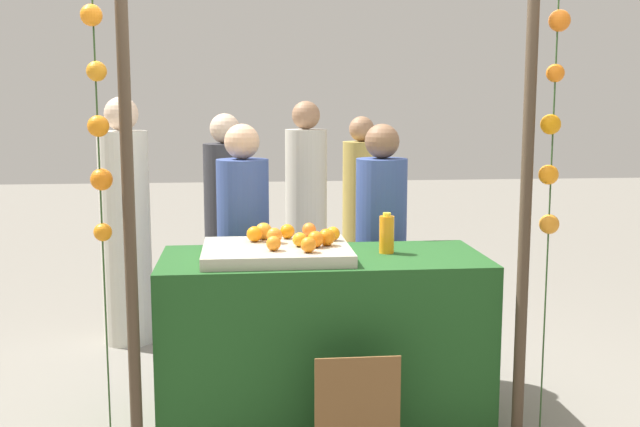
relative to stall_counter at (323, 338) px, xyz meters
name	(u,v)px	position (x,y,z in m)	size (l,w,h in m)	color
ground_plane	(323,417)	(0.00, 0.00, -0.44)	(24.00, 24.00, 0.00)	gray
stall_counter	(323,338)	(0.00, 0.00, 0.00)	(1.68, 0.74, 0.88)	#1E4C1E
orange_tray	(276,252)	(-0.24, -0.02, 0.47)	(0.75, 0.61, 0.06)	#B2AD99
orange_0	(308,245)	(-0.09, -0.20, 0.54)	(0.08, 0.08, 0.08)	orange
orange_1	(287,231)	(-0.17, 0.19, 0.54)	(0.08, 0.08, 0.08)	orange
orange_2	(274,235)	(-0.25, 0.06, 0.54)	(0.08, 0.08, 0.08)	orange
orange_3	(264,231)	(-0.30, 0.18, 0.55)	(0.09, 0.09, 0.09)	orange
orange_4	(309,230)	(-0.05, 0.24, 0.54)	(0.08, 0.08, 0.08)	orange
orange_5	(315,239)	(-0.05, -0.08, 0.54)	(0.08, 0.08, 0.08)	orange
orange_6	(327,237)	(0.02, -0.03, 0.54)	(0.09, 0.09, 0.09)	orange
orange_7	(254,234)	(-0.35, 0.11, 0.54)	(0.08, 0.08, 0.08)	orange
orange_8	(273,243)	(-0.26, -0.14, 0.54)	(0.07, 0.07, 0.07)	orange
orange_9	(300,240)	(-0.12, -0.05, 0.54)	(0.07, 0.07, 0.07)	orange
orange_10	(333,234)	(0.06, 0.10, 0.54)	(0.08, 0.08, 0.08)	orange
juice_bottle	(387,234)	(0.34, 0.04, 0.54)	(0.08, 0.08, 0.21)	orange
chalkboard_sign	(357,414)	(0.10, -0.59, -0.18)	(0.39, 0.03, 0.55)	brown
vendor_left	(244,262)	(-0.41, 0.65, 0.28)	(0.31, 0.31, 1.54)	#384C8C
vendor_right	(381,259)	(0.42, 0.65, 0.28)	(0.31, 0.31, 1.54)	#384C8C
crowd_person_0	(361,216)	(0.58, 2.41, 0.28)	(0.31, 0.31, 1.55)	tan
crowd_person_1	(227,231)	(-0.53, 1.65, 0.30)	(0.32, 0.32, 1.59)	#333338
crowd_person_2	(126,230)	(-1.21, 1.44, 0.35)	(0.34, 0.34, 1.70)	beige
crowd_person_3	(306,212)	(0.10, 2.25, 0.34)	(0.34, 0.34, 1.67)	beige
canopy_post_left	(129,218)	(-0.92, -0.41, 0.72)	(0.06, 0.06, 2.31)	#473828
canopy_post_right	(525,212)	(0.92, -0.41, 0.72)	(0.06, 0.06, 2.31)	#473828
garland_strand_left	(98,126)	(-1.03, -0.43, 1.13)	(0.11, 0.11, 2.14)	#2D4C23
garland_strand_right	(553,127)	(1.03, -0.42, 1.12)	(0.11, 0.11, 2.14)	#2D4C23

